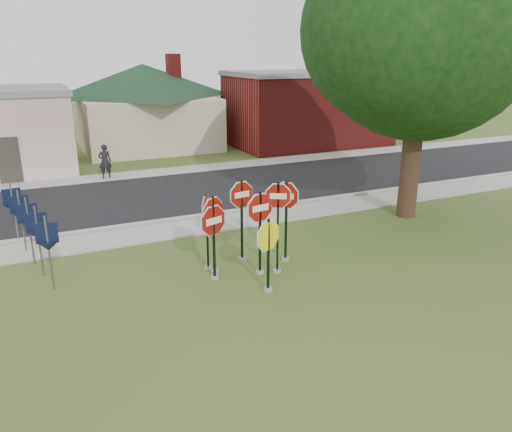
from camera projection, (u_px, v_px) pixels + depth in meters
name	position (u px, v px, depth m)	size (l,w,h in m)	color
ground	(268.00, 292.00, 12.84)	(120.00, 120.00, 0.00)	#3E5821
sidewalk_near	(200.00, 226.00, 17.58)	(60.00, 1.60, 0.06)	#96978E
road	(166.00, 195.00, 21.46)	(60.00, 7.00, 0.04)	black
sidewalk_far	(144.00, 174.00, 25.16)	(60.00, 1.60, 0.06)	#96978E
curb	(191.00, 217.00, 18.42)	(60.00, 0.20, 0.14)	#96978E
stop_sign_center	(260.00, 221.00, 13.46)	(1.10, 0.24, 2.47)	gray
stop_sign_yellow	(268.00, 247.00, 12.54)	(1.05, 0.43, 2.07)	gray
stop_sign_left	(214.00, 232.00, 13.18)	(1.08, 0.41, 2.24)	gray
stop_sign_right	(278.00, 216.00, 13.49)	(0.85, 0.49, 2.71)	gray
stop_sign_back_right	(242.00, 209.00, 14.34)	(1.04, 0.24, 2.55)	gray
stop_sign_back_left	(213.00, 224.00, 13.53)	(1.03, 0.60, 2.36)	gray
stop_sign_far_right	(286.00, 209.00, 14.32)	(0.60, 0.91, 2.54)	gray
stop_sign_far_left	(207.00, 223.00, 13.78)	(0.59, 0.79, 2.32)	gray
route_sign_row	(29.00, 224.00, 14.19)	(1.43, 4.63, 2.00)	#59595E
building_house	(144.00, 89.00, 31.47)	(11.60, 11.60, 6.20)	beige
building_brick	(308.00, 108.00, 32.83)	(10.20, 6.20, 4.75)	maroon
oak_tree	(424.00, 22.00, 16.72)	(11.52, 10.92, 10.79)	black
bg_tree_right	(366.00, 56.00, 42.29)	(5.60, 5.60, 8.40)	black
pedestrian	(105.00, 161.00, 23.98)	(0.60, 0.40, 1.65)	black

